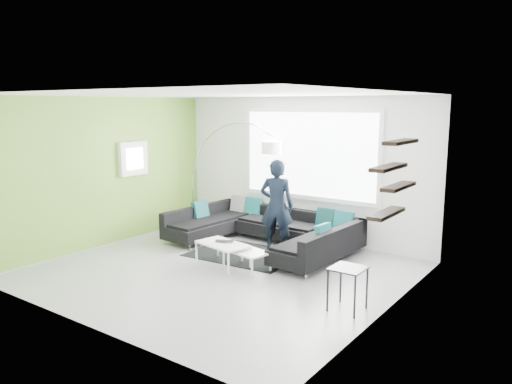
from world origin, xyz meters
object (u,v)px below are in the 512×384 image
Objects in this scene: arc_lamp at (192,175)px; laptop at (224,242)px; sectional_sofa at (261,232)px; coffee_table at (234,256)px; person at (277,206)px; side_table at (347,289)px.

arc_lamp is 6.24× the size of laptop.
sectional_sofa reaches higher than coffee_table.
coffee_table is 3.14× the size of laptop.
person reaches higher than laptop.
person is at bearing 99.53° from coffee_table.
sectional_sofa is 1.17m from laptop.
coffee_table is at bearing 67.95° from person.
person is (2.53, -0.52, -0.30)m from arc_lamp.
arc_lamp is 5.32m from side_table.
person is at bearing 142.45° from side_table.
sectional_sofa is 0.63m from person.
laptop is (-2.49, 0.53, 0.10)m from side_table.
person is 4.60× the size of laptop.
coffee_table is (0.30, -1.17, -0.13)m from sectional_sofa.
side_table is at bearing -30.49° from sectional_sofa.
coffee_table is 3.16m from arc_lamp.
person is (0.05, 1.18, 0.66)m from coffee_table.
arc_lamp is 3.98× the size of side_table.
sectional_sofa is 2.40m from arc_lamp.
coffee_table is 2.00× the size of side_table.
arc_lamp reaches higher than laptop.
coffee_table is 1.35m from person.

